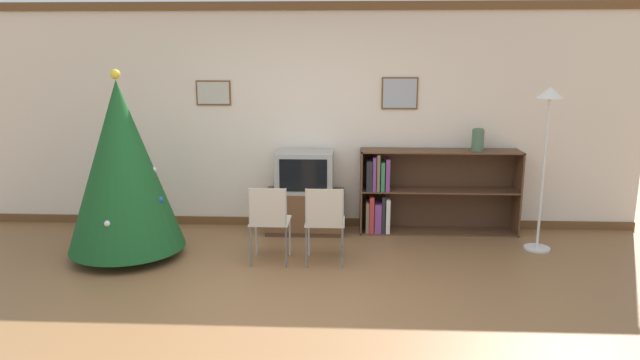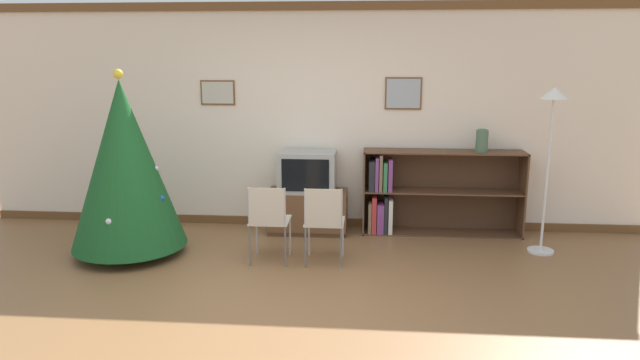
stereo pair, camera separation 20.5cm
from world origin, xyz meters
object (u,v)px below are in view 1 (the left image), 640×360
Objects in this scene: bookshelf at (413,193)px; vase at (478,140)px; folding_chair_left at (269,219)px; standing_lamp at (547,126)px; folding_chair_right at (325,220)px; christmas_tree at (122,166)px; tv_console at (305,211)px; television at (305,172)px.

vase reaches higher than bookshelf.
standing_lamp reaches higher than folding_chair_left.
christmas_tree is at bearing 175.54° from folding_chair_right.
christmas_tree is at bearing 173.92° from folding_chair_left.
christmas_tree reaches higher than folding_chair_left.
folding_chair_right is 1.55m from bookshelf.
bookshelf is at bearing 155.64° from standing_lamp.
tv_console is 0.53× the size of standing_lamp.
television is at bearing -90.00° from tv_console.
television reaches higher than folding_chair_left.
television is at bearing -176.33° from bookshelf.
tv_console is 1.15× the size of folding_chair_right.
standing_lamp is (4.42, 0.41, 0.39)m from christmas_tree.
bookshelf is (1.01, 1.17, 0.01)m from folding_chair_right.
television is at bearing -179.15° from vase.
standing_lamp reaches higher than bookshelf.
standing_lamp is at bearing -11.06° from television.
vase is (3.83, 0.95, 0.16)m from christmas_tree.
standing_lamp is (2.32, 0.58, 0.89)m from folding_chair_right.
standing_lamp reaches higher than folding_chair_right.
vase reaches higher than television.
christmas_tree reaches higher than folding_chair_right.
christmas_tree reaches higher than vase.
television is 1.15m from folding_chair_right.
christmas_tree is 2.16m from tv_console.
folding_chair_right is (2.10, -0.16, -0.50)m from christmas_tree.
tv_console is 1.15m from folding_chair_right.
folding_chair_right is 0.46× the size of standing_lamp.
folding_chair_left is at bearing -143.47° from bookshelf.
folding_chair_left is at bearing -104.52° from tv_console.
television is 0.38× the size of standing_lamp.
bookshelf is 1.05× the size of standing_lamp.
christmas_tree is 7.42× the size of vase.
bookshelf reaches higher than television.
vase is at bearing 25.92° from folding_chair_left.
folding_chair_right is at bearing -147.21° from vase.
bookshelf is at bearing 49.05° from folding_chair_right.
vase is (2.29, 1.12, 0.66)m from folding_chair_left.
television is 2.53× the size of vase.
folding_chair_left is 1.96m from bookshelf.
christmas_tree is 1.63m from folding_chair_left.
television is (-0.00, -0.00, 0.49)m from tv_console.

